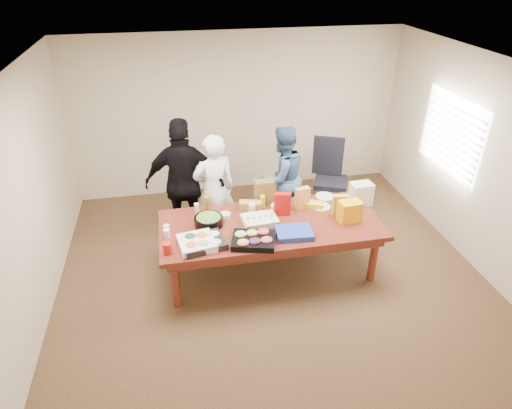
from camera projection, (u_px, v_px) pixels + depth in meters
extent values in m
cube|color=#47301E|center=(270.00, 270.00, 6.02)|extent=(5.50, 5.00, 0.02)
cube|color=white|center=(274.00, 66.00, 4.66)|extent=(5.50, 5.00, 0.02)
cube|color=beige|center=(238.00, 115.00, 7.46)|extent=(5.50, 0.04, 2.70)
cube|color=beige|center=(349.00, 335.00, 3.22)|extent=(5.50, 0.04, 2.70)
cube|color=beige|center=(28.00, 203.00, 4.88)|extent=(0.04, 5.00, 2.70)
cube|color=beige|center=(476.00, 162.00, 5.81)|extent=(0.04, 5.00, 2.70)
cube|color=white|center=(451.00, 135.00, 6.23)|extent=(0.03, 1.40, 1.10)
cube|color=beige|center=(448.00, 135.00, 6.23)|extent=(0.04, 1.36, 1.00)
cube|color=#4C1C0F|center=(270.00, 247.00, 5.83)|extent=(2.80, 1.20, 0.75)
cube|color=black|center=(331.00, 179.00, 7.08)|extent=(0.78, 0.78, 1.16)
imported|color=white|center=(214.00, 190.00, 6.23)|extent=(0.66, 0.49, 1.66)
imported|color=#3B567A|center=(282.00, 178.00, 6.64)|extent=(0.95, 0.85, 1.60)
imported|color=black|center=(185.00, 184.00, 6.17)|extent=(1.17, 0.66, 1.88)
cube|color=black|center=(203.00, 243.00, 5.20)|extent=(0.57, 0.48, 0.08)
cube|color=black|center=(253.00, 240.00, 5.24)|extent=(0.59, 0.51, 0.08)
cube|color=#E9ECCF|center=(260.00, 220.00, 5.63)|extent=(0.45, 0.35, 0.08)
cylinder|color=black|center=(209.00, 221.00, 5.57)|extent=(0.45, 0.45, 0.12)
cube|color=#223CA4|center=(294.00, 233.00, 5.39)|extent=(0.46, 0.36, 0.07)
cube|color=#AC100A|center=(282.00, 204.00, 5.75)|extent=(0.23, 0.13, 0.31)
cube|color=gold|center=(340.00, 205.00, 5.74)|extent=(0.20, 0.10, 0.29)
cube|color=gold|center=(302.00, 198.00, 5.90)|extent=(0.21, 0.13, 0.30)
cylinder|color=silver|center=(252.00, 208.00, 5.82)|extent=(0.10, 0.10, 0.14)
cylinder|color=yellow|center=(263.00, 201.00, 5.94)|extent=(0.07, 0.07, 0.18)
cylinder|color=brown|center=(207.00, 205.00, 5.83)|extent=(0.08, 0.08, 0.22)
cylinder|color=beige|center=(197.00, 210.00, 5.75)|extent=(0.08, 0.08, 0.18)
cube|color=yellow|center=(315.00, 205.00, 5.96)|extent=(0.27, 0.22, 0.08)
cube|color=#A48337|center=(251.00, 206.00, 5.90)|extent=(0.32, 0.20, 0.12)
cube|color=brown|center=(264.00, 192.00, 6.00)|extent=(0.26, 0.15, 0.34)
cylinder|color=red|center=(167.00, 248.00, 5.06)|extent=(0.11, 0.11, 0.13)
cylinder|color=white|center=(167.00, 233.00, 5.34)|extent=(0.09, 0.09, 0.11)
cylinder|color=white|center=(167.00, 229.00, 5.42)|extent=(0.08, 0.08, 0.11)
cube|color=white|center=(197.00, 245.00, 5.19)|extent=(0.45, 0.45, 0.05)
cube|color=white|center=(197.00, 242.00, 5.16)|extent=(0.47, 0.47, 0.05)
cylinder|color=white|center=(321.00, 206.00, 5.99)|extent=(0.28, 0.28, 0.01)
cylinder|color=white|center=(325.00, 196.00, 6.23)|extent=(0.28, 0.28, 0.02)
cylinder|color=beige|center=(276.00, 207.00, 5.94)|extent=(0.18, 0.18, 0.06)
cylinder|color=beige|center=(225.00, 215.00, 5.75)|extent=(0.14, 0.14, 0.06)
cube|color=silver|center=(361.00, 194.00, 5.99)|extent=(0.30, 0.23, 0.31)
cube|color=#FAAA0C|center=(350.00, 211.00, 5.62)|extent=(0.30, 0.22, 0.28)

